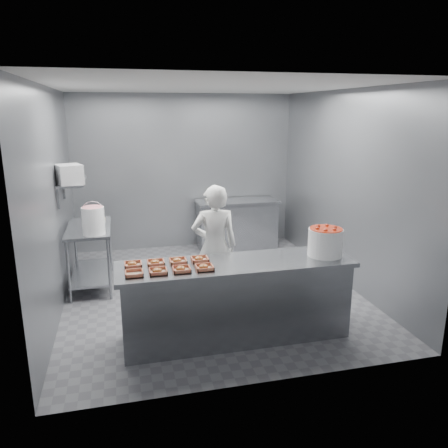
# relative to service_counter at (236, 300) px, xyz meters

# --- Properties ---
(floor) EXTENTS (4.50, 4.50, 0.00)m
(floor) POSITION_rel_service_counter_xyz_m (0.00, 1.35, -0.45)
(floor) COLOR #4C4C51
(floor) RESTS_ON ground
(ceiling) EXTENTS (4.50, 4.50, 0.00)m
(ceiling) POSITION_rel_service_counter_xyz_m (0.00, 1.35, 2.35)
(ceiling) COLOR white
(ceiling) RESTS_ON wall_back
(wall_back) EXTENTS (4.00, 0.04, 2.80)m
(wall_back) POSITION_rel_service_counter_xyz_m (0.00, 3.60, 0.95)
(wall_back) COLOR slate
(wall_back) RESTS_ON ground
(wall_left) EXTENTS (0.04, 4.50, 2.80)m
(wall_left) POSITION_rel_service_counter_xyz_m (-2.00, 1.35, 0.95)
(wall_left) COLOR slate
(wall_left) RESTS_ON ground
(wall_right) EXTENTS (0.04, 4.50, 2.80)m
(wall_right) POSITION_rel_service_counter_xyz_m (2.00, 1.35, 0.95)
(wall_right) COLOR slate
(wall_right) RESTS_ON ground
(service_counter) EXTENTS (2.60, 0.70, 0.90)m
(service_counter) POSITION_rel_service_counter_xyz_m (0.00, 0.00, 0.00)
(service_counter) COLOR slate
(service_counter) RESTS_ON ground
(prep_table) EXTENTS (0.60, 1.20, 0.90)m
(prep_table) POSITION_rel_service_counter_xyz_m (-1.65, 1.95, 0.14)
(prep_table) COLOR slate
(prep_table) RESTS_ON ground
(back_counter) EXTENTS (1.50, 0.60, 0.90)m
(back_counter) POSITION_rel_service_counter_xyz_m (0.90, 3.25, -0.00)
(back_counter) COLOR slate
(back_counter) RESTS_ON ground
(wall_shelf) EXTENTS (0.35, 0.90, 0.03)m
(wall_shelf) POSITION_rel_service_counter_xyz_m (-1.82, 1.95, 1.10)
(wall_shelf) COLOR slate
(wall_shelf) RESTS_ON wall_left
(tray_0) EXTENTS (0.19, 0.18, 0.04)m
(tray_0) POSITION_rel_service_counter_xyz_m (-1.10, -0.13, 0.47)
(tray_0) COLOR tan
(tray_0) RESTS_ON service_counter
(tray_1) EXTENTS (0.19, 0.18, 0.06)m
(tray_1) POSITION_rel_service_counter_xyz_m (-0.86, -0.13, 0.47)
(tray_1) COLOR tan
(tray_1) RESTS_ON service_counter
(tray_2) EXTENTS (0.19, 0.18, 0.06)m
(tray_2) POSITION_rel_service_counter_xyz_m (-0.62, -0.13, 0.47)
(tray_2) COLOR tan
(tray_2) RESTS_ON service_counter
(tray_3) EXTENTS (0.19, 0.18, 0.06)m
(tray_3) POSITION_rel_service_counter_xyz_m (-0.38, -0.13, 0.47)
(tray_3) COLOR tan
(tray_3) RESTS_ON service_counter
(tray_4) EXTENTS (0.19, 0.18, 0.06)m
(tray_4) POSITION_rel_service_counter_xyz_m (-1.10, 0.13, 0.47)
(tray_4) COLOR tan
(tray_4) RESTS_ON service_counter
(tray_5) EXTENTS (0.19, 0.18, 0.06)m
(tray_5) POSITION_rel_service_counter_xyz_m (-0.86, 0.13, 0.47)
(tray_5) COLOR tan
(tray_5) RESTS_ON service_counter
(tray_6) EXTENTS (0.19, 0.18, 0.06)m
(tray_6) POSITION_rel_service_counter_xyz_m (-0.62, 0.13, 0.47)
(tray_6) COLOR tan
(tray_6) RESTS_ON service_counter
(tray_7) EXTENTS (0.19, 0.18, 0.06)m
(tray_7) POSITION_rel_service_counter_xyz_m (-0.38, 0.13, 0.47)
(tray_7) COLOR tan
(tray_7) RESTS_ON service_counter
(worker) EXTENTS (0.62, 0.43, 1.61)m
(worker) POSITION_rel_service_counter_xyz_m (-0.04, 0.89, 0.35)
(worker) COLOR silver
(worker) RESTS_ON ground
(strawberry_tub) EXTENTS (0.39, 0.39, 0.32)m
(strawberry_tub) POSITION_rel_service_counter_xyz_m (1.04, -0.02, 0.62)
(strawberry_tub) COLOR white
(strawberry_tub) RESTS_ON service_counter
(glaze_bucket) EXTENTS (0.31, 0.29, 0.45)m
(glaze_bucket) POSITION_rel_service_counter_xyz_m (-1.55, 1.52, 0.64)
(glaze_bucket) COLOR white
(glaze_bucket) RESTS_ON prep_table
(bucket_lid) EXTENTS (0.37, 0.37, 0.02)m
(bucket_lid) POSITION_rel_service_counter_xyz_m (-1.57, 2.17, 0.46)
(bucket_lid) COLOR white
(bucket_lid) RESTS_ON prep_table
(rag) EXTENTS (0.17, 0.15, 0.02)m
(rag) POSITION_rel_service_counter_xyz_m (-1.51, 2.39, 0.46)
(rag) COLOR #CCB28C
(rag) RESTS_ON prep_table
(appliance) EXTENTS (0.39, 0.42, 0.26)m
(appliance) POSITION_rel_service_counter_xyz_m (-1.82, 1.68, 1.24)
(appliance) COLOR gray
(appliance) RESTS_ON wall_shelf
(paper_stack) EXTENTS (0.30, 0.22, 0.05)m
(paper_stack) POSITION_rel_service_counter_xyz_m (0.48, 3.25, 0.47)
(paper_stack) COLOR silver
(paper_stack) RESTS_ON back_counter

